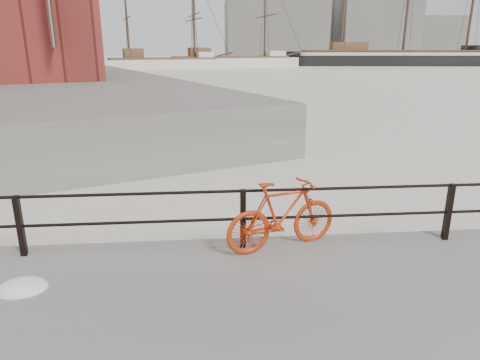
# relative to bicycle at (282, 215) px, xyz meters

# --- Properties ---
(ground) EXTENTS (400.00, 400.00, 0.00)m
(ground) POSITION_rel_bicycle_xyz_m (2.87, 0.25, -0.93)
(ground) COLOR white
(ground) RESTS_ON ground
(guardrail) EXTENTS (28.00, 0.10, 1.00)m
(guardrail) POSITION_rel_bicycle_xyz_m (2.87, 0.10, -0.08)
(guardrail) COLOR black
(guardrail) RESTS_ON promenade
(bicycle) EXTENTS (1.93, 0.87, 1.17)m
(bicycle) POSITION_rel_bicycle_xyz_m (0.00, 0.00, 0.00)
(bicycle) COLOR red
(bicycle) RESTS_ON promenade
(barque_black) EXTENTS (56.15, 24.31, 31.17)m
(barque_black) POSITION_rel_bicycle_xyz_m (38.95, 79.90, -0.93)
(barque_black) COLOR black
(barque_black) RESTS_ON ground
(schooner_mid) EXTENTS (30.55, 17.32, 20.72)m
(schooner_mid) POSITION_rel_bicycle_xyz_m (3.99, 74.88, -0.93)
(schooner_mid) COLOR silver
(schooner_mid) RESTS_ON ground
(schooner_left) EXTENTS (26.65, 17.31, 18.64)m
(schooner_left) POSITION_rel_bicycle_xyz_m (-7.87, 70.38, -0.93)
(schooner_left) COLOR silver
(schooner_left) RESTS_ON ground
(industrial_west) EXTENTS (32.00, 18.00, 18.00)m
(industrial_west) POSITION_rel_bicycle_xyz_m (22.87, 140.25, 8.07)
(industrial_west) COLOR gray
(industrial_west) RESTS_ON ground
(industrial_mid) EXTENTS (26.00, 20.00, 24.00)m
(industrial_mid) POSITION_rel_bicycle_xyz_m (57.87, 145.25, 11.07)
(industrial_mid) COLOR gray
(industrial_mid) RESTS_ON ground
(industrial_east) EXTENTS (20.00, 16.00, 14.00)m
(industrial_east) POSITION_rel_bicycle_xyz_m (80.87, 150.25, 6.07)
(industrial_east) COLOR gray
(industrial_east) RESTS_ON ground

